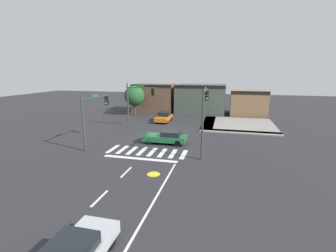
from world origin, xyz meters
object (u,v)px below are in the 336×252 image
(traffic_signal_southwest, at_px, (95,110))
(car_orange, at_px, (164,117))
(car_green, at_px, (166,137))
(traffic_signal_southeast, at_px, (205,109))
(roadside_tree, at_px, (134,96))
(traffic_signal_northwest, at_px, (138,98))

(traffic_signal_southwest, relative_size, car_orange, 1.20)
(traffic_signal_southwest, bearing_deg, car_green, -72.69)
(traffic_signal_southeast, xyz_separation_m, car_orange, (-7.37, 13.74, -3.54))
(traffic_signal_southeast, relative_size, car_green, 1.35)
(traffic_signal_southwest, distance_m, car_orange, 14.24)
(roadside_tree, bearing_deg, car_green, -58.01)
(car_orange, bearing_deg, traffic_signal_southwest, -15.81)
(car_green, xyz_separation_m, car_orange, (-3.21, 11.21, 0.03))
(traffic_signal_northwest, relative_size, roadside_tree, 1.15)
(car_green, height_order, car_orange, car_orange)
(traffic_signal_southeast, bearing_deg, traffic_signal_northwest, 46.96)
(car_green, distance_m, car_orange, 11.66)
(car_orange, xyz_separation_m, roadside_tree, (-6.43, 4.23, 2.66))
(traffic_signal_southwest, height_order, car_orange, traffic_signal_southwest)
(traffic_signal_southeast, bearing_deg, car_orange, 28.21)
(car_orange, distance_m, roadside_tree, 8.14)
(traffic_signal_southwest, xyz_separation_m, car_orange, (3.79, 13.40, -2.99))
(traffic_signal_northwest, bearing_deg, roadside_tree, 114.69)
(traffic_signal_northwest, relative_size, car_green, 1.30)
(traffic_signal_southeast, xyz_separation_m, traffic_signal_southwest, (-11.16, 0.34, -0.54))
(car_green, xyz_separation_m, roadside_tree, (-9.64, 15.44, 2.69))
(roadside_tree, bearing_deg, traffic_signal_southeast, -52.46)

